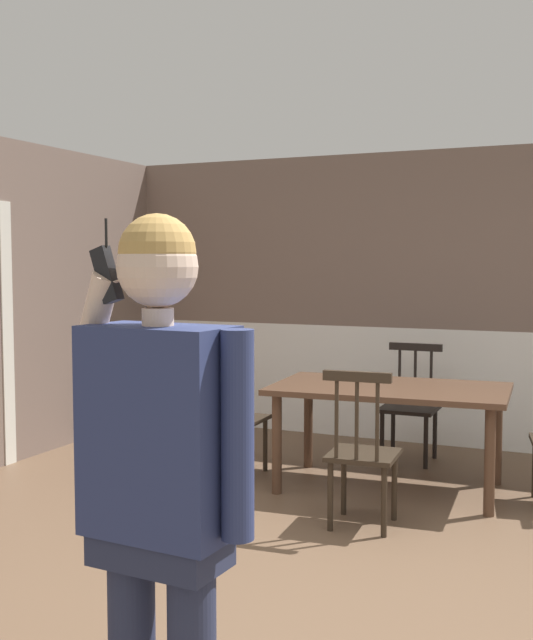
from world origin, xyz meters
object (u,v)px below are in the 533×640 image
person_figure (161,473)px  chair_at_table_head (362,452)px  chair_near_window (233,415)px  chair_opposite_corner (410,405)px  dining_table (390,398)px

person_figure → chair_at_table_head: bearing=-81.5°
chair_near_window → person_figure: person_figure is taller
chair_near_window → chair_opposite_corner: 1.49m
chair_near_window → person_figure: bearing=22.3°
chair_near_window → person_figure: 3.79m
chair_at_table_head → dining_table: bearing=90.0°
dining_table → chair_opposite_corner: bearing=93.9°
chair_at_table_head → person_figure: bearing=-89.4°
chair_opposite_corner → chair_near_window: bearing=39.2°
dining_table → person_figure: 3.55m
chair_opposite_corner → person_figure: person_figure is taller
chair_opposite_corner → person_figure: size_ratio=0.54×
chair_near_window → chair_at_table_head: (1.27, -0.78, 0.02)m
chair_at_table_head → person_figure: person_figure is taller
chair_near_window → chair_at_table_head: chair_at_table_head is taller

